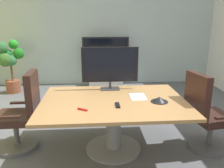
# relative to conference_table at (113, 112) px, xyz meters

# --- Properties ---
(ground_plane) EXTENTS (7.68, 7.68, 0.00)m
(ground_plane) POSITION_rel_conference_table_xyz_m (0.03, 0.14, -0.56)
(ground_plane) COLOR #515459
(wall_back_glass_partition) EXTENTS (6.00, 0.10, 2.87)m
(wall_back_glass_partition) POSITION_rel_conference_table_xyz_m (0.03, 3.48, 0.88)
(wall_back_glass_partition) COLOR #9EB2B7
(wall_back_glass_partition) RESTS_ON ground
(conference_table) EXTENTS (1.89, 1.36, 0.73)m
(conference_table) POSITION_rel_conference_table_xyz_m (0.00, 0.00, 0.00)
(conference_table) COLOR olive
(conference_table) RESTS_ON ground
(office_chair_left) EXTENTS (0.60, 0.58, 1.09)m
(office_chair_left) POSITION_rel_conference_table_xyz_m (-1.25, 0.14, -0.10)
(office_chair_left) COLOR #4C4C51
(office_chair_left) RESTS_ON ground
(office_chair_right) EXTENTS (0.63, 0.61, 1.09)m
(office_chair_right) POSITION_rel_conference_table_xyz_m (1.25, -0.08, -0.10)
(office_chair_right) COLOR #4C4C51
(office_chair_right) RESTS_ON ground
(tv_monitor) EXTENTS (0.84, 0.18, 0.64)m
(tv_monitor) POSITION_rel_conference_table_xyz_m (-0.01, 0.51, 0.53)
(tv_monitor) COLOR #333338
(tv_monitor) RESTS_ON conference_table
(wall_display_unit) EXTENTS (1.20, 0.36, 1.31)m
(wall_display_unit) POSITION_rel_conference_table_xyz_m (0.05, 3.13, -0.12)
(wall_display_unit) COLOR #B7BABC
(wall_display_unit) RESTS_ON ground
(potted_plant) EXTENTS (0.64, 0.64, 1.28)m
(potted_plant) POSITION_rel_conference_table_xyz_m (-2.26, 2.73, 0.21)
(potted_plant) COLOR brown
(potted_plant) RESTS_ON ground
(conference_phone) EXTENTS (0.22, 0.22, 0.07)m
(conference_phone) POSITION_rel_conference_table_xyz_m (0.59, -0.11, 0.20)
(conference_phone) COLOR black
(conference_phone) RESTS_ON conference_table
(remote_control) EXTENTS (0.05, 0.17, 0.02)m
(remote_control) POSITION_rel_conference_table_xyz_m (0.04, -0.21, 0.18)
(remote_control) COLOR black
(remote_control) RESTS_ON conference_table
(whiteboard_marker) EXTENTS (0.12, 0.09, 0.02)m
(whiteboard_marker) POSITION_rel_conference_table_xyz_m (-0.39, -0.32, 0.18)
(whiteboard_marker) COLOR red
(whiteboard_marker) RESTS_ON conference_table
(paper_notepad) EXTENTS (0.22, 0.30, 0.01)m
(paper_notepad) POSITION_rel_conference_table_xyz_m (0.34, 0.10, 0.17)
(paper_notepad) COLOR white
(paper_notepad) RESTS_ON conference_table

